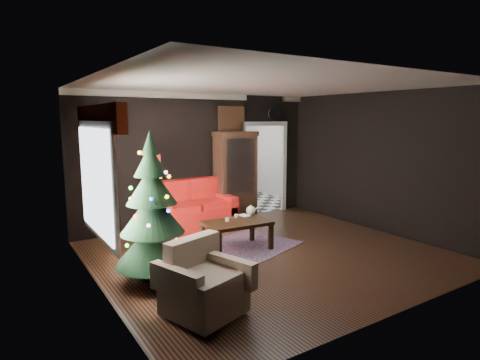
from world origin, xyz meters
TOP-DOWN VIEW (x-y plane):
  - floor at (0.00, 0.00)m, footprint 5.50×5.50m
  - ceiling at (0.00, 0.00)m, footprint 5.50×5.50m
  - wall_back at (0.00, 2.50)m, footprint 5.50×0.00m
  - wall_front at (0.00, -2.50)m, footprint 5.50×0.00m
  - wall_left at (-2.75, 0.00)m, footprint 0.00×5.50m
  - wall_right at (2.75, 0.00)m, footprint 0.00×5.50m
  - doorway at (1.70, 2.50)m, footprint 1.10×0.10m
  - left_window at (-2.71, 0.20)m, footprint 0.05×1.60m
  - valance at (-2.63, 0.20)m, footprint 0.12×2.10m
  - kitchen_floor at (1.70, 4.00)m, footprint 3.00×3.00m
  - kitchen_window at (1.70, 5.45)m, footprint 0.70×0.06m
  - rug at (-0.19, 0.49)m, footprint 2.24×1.92m
  - loveseat at (-0.40, 2.05)m, footprint 1.70×0.90m
  - curio_cabinet at (0.75, 2.27)m, footprint 0.90×0.45m
  - floor_lamp at (-1.31, 1.79)m, footprint 0.32×0.32m
  - christmas_tree at (-2.05, -0.09)m, footprint 1.14×1.14m
  - armchair at (-1.92, -1.33)m, footprint 1.02×1.02m
  - coffee_table at (-0.36, 0.44)m, footprint 1.17×0.75m
  - teapot at (0.09, 0.67)m, footprint 0.21×0.21m
  - cup_a at (-0.21, 0.70)m, footprint 0.07×0.07m
  - cup_b at (-0.50, 0.53)m, footprint 0.08×0.08m
  - book at (-0.12, 0.69)m, footprint 0.15×0.03m
  - wall_clock at (1.95, 2.45)m, footprint 0.32×0.32m
  - painting at (0.75, 2.46)m, footprint 0.62×0.05m
  - kitchen_counter at (1.70, 5.20)m, footprint 1.80×0.60m
  - kitchen_table at (1.40, 3.70)m, footprint 0.70×0.70m

SIDE VIEW (x-z plane):
  - floor at x=0.00m, z-range 0.00..0.00m
  - kitchen_floor at x=1.70m, z-range 0.00..0.00m
  - rug at x=-0.19m, z-range 0.00..0.01m
  - coffee_table at x=-0.36m, z-range 0.01..0.52m
  - kitchen_table at x=1.40m, z-range 0.00..0.75m
  - kitchen_counter at x=1.70m, z-range 0.00..0.90m
  - armchair at x=-1.92m, z-range 0.05..0.87m
  - loveseat at x=-0.40m, z-range 0.00..1.00m
  - cup_a at x=-0.21m, z-range 0.52..0.57m
  - cup_b at x=-0.50m, z-range 0.52..0.58m
  - teapot at x=0.09m, z-range 0.52..0.70m
  - book at x=-0.12m, z-range 0.52..0.72m
  - floor_lamp at x=-1.31m, z-range 0.04..1.62m
  - curio_cabinet at x=0.75m, z-range 0.00..1.90m
  - doorway at x=1.70m, z-range 0.00..2.10m
  - christmas_tree at x=-2.05m, z-range 0.05..2.05m
  - wall_back at x=0.00m, z-range -1.35..4.15m
  - wall_front at x=0.00m, z-range -1.35..4.15m
  - wall_left at x=-2.75m, z-range -1.35..4.15m
  - wall_right at x=2.75m, z-range -1.35..4.15m
  - left_window at x=-2.71m, z-range 0.75..2.15m
  - kitchen_window at x=1.70m, z-range 1.35..2.05m
  - painting at x=0.75m, z-range 1.99..2.51m
  - valance at x=-2.63m, z-range 2.10..2.44m
  - wall_clock at x=1.95m, z-range 2.35..2.41m
  - ceiling at x=0.00m, z-range 2.80..2.80m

